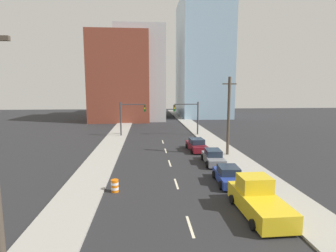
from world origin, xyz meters
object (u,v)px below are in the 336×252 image
object	(u,v)px
pickup_truck_yellow	(258,200)
sedan_gray	(213,157)
traffic_signal_left	(128,114)
traffic_signal_right	(190,114)
sedan_maroon	(197,145)
traffic_barrel	(115,186)
sedan_blue	(228,176)
utility_pole_right_mid	(229,116)

from	to	relation	value
pickup_truck_yellow	sedan_gray	size ratio (longest dim) A/B	1.18
traffic_signal_left	traffic_signal_right	xyz separation A→B (m)	(10.28, 0.00, 0.00)
traffic_signal_left	sedan_maroon	distance (m)	14.75
traffic_barrel	pickup_truck_yellow	bearing A→B (deg)	-24.60
traffic_signal_right	sedan_gray	size ratio (longest dim) A/B	1.21
traffic_signal_left	traffic_barrel	world-z (taller)	traffic_signal_left
traffic_barrel	sedan_gray	distance (m)	11.57
traffic_barrel	traffic_signal_right	bearing A→B (deg)	67.80
sedan_blue	utility_pole_right_mid	bearing A→B (deg)	76.34
traffic_signal_right	sedan_maroon	size ratio (longest dim) A/B	1.18
pickup_truck_yellow	sedan_blue	xyz separation A→B (m)	(-0.20, 5.32, -0.22)
traffic_signal_right	utility_pole_right_mid	world-z (taller)	utility_pole_right_mid
traffic_signal_left	sedan_maroon	xyz separation A→B (m)	(9.21, -11.12, -2.98)
traffic_signal_left	utility_pole_right_mid	bearing A→B (deg)	-48.55
traffic_signal_left	sedan_gray	xyz separation A→B (m)	(9.79, -17.09, -3.00)
pickup_truck_yellow	traffic_signal_right	bearing A→B (deg)	88.32
utility_pole_right_mid	pickup_truck_yellow	xyz separation A→B (m)	(-2.55, -14.28, -3.79)
utility_pole_right_mid	sedan_blue	bearing A→B (deg)	-107.05
traffic_barrel	sedan_gray	xyz separation A→B (m)	(9.30, 6.89, 0.21)
traffic_signal_right	traffic_barrel	distance (m)	26.09
traffic_signal_left	utility_pole_right_mid	size ratio (longest dim) A/B	0.62
traffic_barrel	pickup_truck_yellow	xyz separation A→B (m)	(9.27, -4.24, 0.40)
traffic_signal_left	sedan_maroon	bearing A→B (deg)	-50.38
traffic_signal_left	sedan_maroon	size ratio (longest dim) A/B	1.18
traffic_signal_right	traffic_signal_left	bearing A→B (deg)	180.00
traffic_barrel	sedan_gray	bearing A→B (deg)	36.53
traffic_signal_right	sedan_gray	distance (m)	17.36
sedan_blue	sedan_maroon	bearing A→B (deg)	95.13
sedan_gray	traffic_signal_left	bearing A→B (deg)	122.28
traffic_barrel	sedan_gray	world-z (taller)	sedan_gray
utility_pole_right_mid	pickup_truck_yellow	bearing A→B (deg)	-100.12
sedan_maroon	pickup_truck_yellow	bearing A→B (deg)	-91.14
traffic_signal_left	utility_pole_right_mid	distance (m)	18.63
traffic_barrel	pickup_truck_yellow	size ratio (longest dim) A/B	0.17
traffic_barrel	sedan_maroon	world-z (taller)	sedan_maroon
traffic_signal_right	sedan_blue	size ratio (longest dim) A/B	1.31
utility_pole_right_mid	traffic_barrel	distance (m)	16.06
traffic_signal_left	pickup_truck_yellow	world-z (taller)	traffic_signal_left
traffic_signal_left	sedan_blue	xyz separation A→B (m)	(9.56, -22.90, -3.03)
utility_pole_right_mid	sedan_gray	bearing A→B (deg)	-128.69
traffic_signal_right	traffic_barrel	world-z (taller)	traffic_signal_right
sedan_blue	sedan_gray	world-z (taller)	sedan_gray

